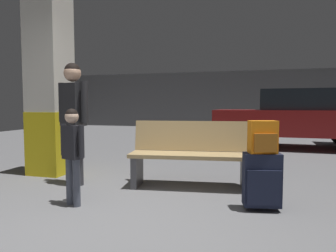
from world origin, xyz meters
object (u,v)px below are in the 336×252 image
Objects in this scene: structural_pillar at (50,85)px; backpack_bright at (263,137)px; bench at (190,154)px; adult at (73,110)px; suitcase at (262,180)px; parked_car_near at (298,117)px; child at (72,146)px.

structural_pillar reaches higher than backpack_bright.
adult is at bearing -168.69° from bench.
suitcase is 5.22m from parked_car_near.
adult is (-0.49, 0.79, 0.38)m from child.
backpack_bright is 5.19m from parked_car_near.
child is (-1.09, -1.11, 0.22)m from bench.
suitcase is 0.45m from backpack_bright.
structural_pillar is 3.43m from backpack_bright.
bench is 0.98× the size of adult.
structural_pillar is at bearing 133.63° from child.
backpack_bright reaches higher than bench.
bench is at bearing -114.10° from parked_car_near.
backpack_bright is at bearing -19.40° from suitcase.
child is at bearing -168.68° from backpack_bright.
backpack_bright is 0.20× the size of adult.
adult is (-2.49, 0.39, 0.27)m from backpack_bright.
child is 0.63× the size of adult.
structural_pillar is at bearing 164.43° from backpack_bright.
bench is at bearing 45.50° from child.
parked_car_near is at bearing 60.95° from child.
child is at bearing -134.50° from bench.
structural_pillar is 6.03m from parked_car_near.
parked_car_near reaches higher than backpack_bright.
bench reaches higher than suitcase.
adult is at bearing -127.03° from parked_car_near.
parked_car_near is at bearing 44.28° from structural_pillar.
structural_pillar reaches higher than suitcase.
parked_car_near reaches higher than bench.
adult is (-2.49, 0.39, 0.72)m from suitcase.
suitcase is at bearing -15.57° from structural_pillar.
backpack_bright is at bearing -8.91° from adult.
child is at bearing -46.37° from structural_pillar.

